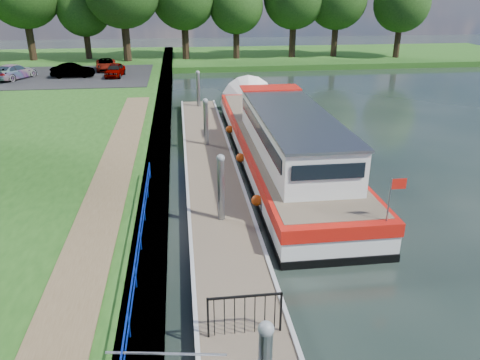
{
  "coord_description": "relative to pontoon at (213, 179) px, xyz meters",
  "views": [
    {
      "loc": [
        -1.3,
        -7.01,
        8.4
      ],
      "look_at": [
        0.86,
        9.77,
        1.4
      ],
      "focal_mm": 35.0,
      "sensor_mm": 36.0,
      "label": 1
    }
  ],
  "objects": [
    {
      "name": "bank_edge",
      "position": [
        -2.55,
        2.0,
        0.2
      ],
      "size": [
        1.1,
        90.0,
        0.78
      ],
      "primitive_type": "cube",
      "color": "#473D2D",
      "rests_on": "ground"
    },
    {
      "name": "far_bank",
      "position": [
        12.0,
        39.0,
        0.12
      ],
      "size": [
        60.0,
        18.0,
        0.6
      ],
      "primitive_type": "cube",
      "color": "#1E4A15",
      "rests_on": "ground"
    },
    {
      "name": "footpath",
      "position": [
        -4.4,
        -5.0,
        0.62
      ],
      "size": [
        1.6,
        40.0,
        0.05
      ],
      "primitive_type": "cube",
      "color": "brown",
      "rests_on": "riverbank"
    },
    {
      "name": "carpark",
      "position": [
        -11.0,
        25.0,
        0.62
      ],
      "size": [
        14.0,
        12.0,
        0.06
      ],
      "primitive_type": "cube",
      "color": "black",
      "rests_on": "riverbank"
    },
    {
      "name": "blue_fence",
      "position": [
        -2.75,
        -10.0,
        1.13
      ],
      "size": [
        0.04,
        18.04,
        0.72
      ],
      "color": "#0C2DBF",
      "rests_on": "riverbank"
    },
    {
      "name": "pontoon",
      "position": [
        0.0,
        0.0,
        0.0
      ],
      "size": [
        2.5,
        30.0,
        0.56
      ],
      "color": "brown",
      "rests_on": "ground"
    },
    {
      "name": "mooring_piles",
      "position": [
        0.0,
        0.0,
        1.1
      ],
      "size": [
        0.3,
        27.3,
        3.55
      ],
      "color": "gray",
      "rests_on": "ground"
    },
    {
      "name": "gate_panel",
      "position": [
        -0.0,
        -10.8,
        0.97
      ],
      "size": [
        1.85,
        0.05,
        1.15
      ],
      "color": "black",
      "rests_on": "ground"
    },
    {
      "name": "barge",
      "position": [
        3.6,
        2.82,
        0.9
      ],
      "size": [
        4.36,
        21.15,
        4.78
      ],
      "color": "black",
      "rests_on": "ground"
    },
    {
      "name": "car_a",
      "position": [
        -7.07,
        24.11,
        1.24
      ],
      "size": [
        1.75,
        3.59,
        1.18
      ],
      "primitive_type": "imported",
      "rotation": [
        0.0,
        0.0,
        -0.11
      ],
      "color": "#999999",
      "rests_on": "carpark"
    },
    {
      "name": "car_b",
      "position": [
        -10.81,
        24.23,
        1.27
      ],
      "size": [
        3.77,
        1.44,
        1.23
      ],
      "primitive_type": "imported",
      "rotation": [
        0.0,
        0.0,
        1.61
      ],
      "color": "#999999",
      "rests_on": "carpark"
    },
    {
      "name": "car_c",
      "position": [
        -15.77,
        24.02,
        1.3
      ],
      "size": [
        3.46,
        4.84,
        1.3
      ],
      "primitive_type": "imported",
      "rotation": [
        0.0,
        0.0,
        2.73
      ],
      "color": "#999999",
      "rests_on": "carpark"
    },
    {
      "name": "car_d",
      "position": [
        -8.36,
        27.78,
        1.21
      ],
      "size": [
        2.41,
        4.23,
        1.11
      ],
      "primitive_type": "imported",
      "rotation": [
        0.0,
        0.0,
        0.14
      ],
      "color": "#999999",
      "rests_on": "carpark"
    }
  ]
}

